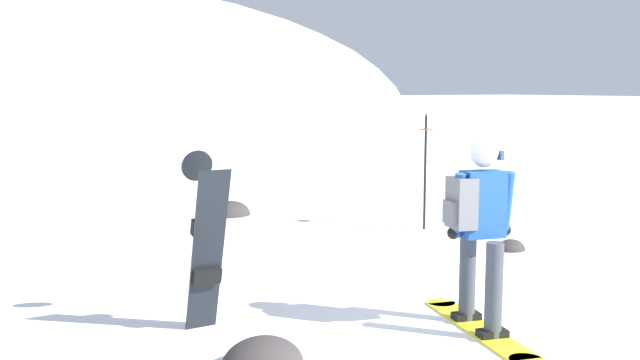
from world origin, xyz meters
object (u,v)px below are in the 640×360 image
at_px(spare_snowboard, 206,242).
at_px(rock_small, 511,250).
at_px(snowboarder_main, 478,229).
at_px(rock_dark, 230,215).
at_px(piste_marker_near, 425,162).

height_order(spare_snowboard, rock_small, spare_snowboard).
distance_m(spare_snowboard, rock_small, 4.84).
bearing_deg(snowboarder_main, rock_small, 39.51).
distance_m(spare_snowboard, rock_dark, 5.89).
height_order(snowboarder_main, piste_marker_near, piste_marker_near).
xyz_separation_m(piste_marker_near, rock_small, (0.11, -1.68, -1.02)).
distance_m(snowboarder_main, spare_snowboard, 2.37).
bearing_deg(piste_marker_near, spare_snowboard, -149.55).
relative_size(spare_snowboard, rock_small, 3.99).
bearing_deg(rock_small, snowboarder_main, -140.49).
distance_m(piste_marker_near, rock_small, 1.97).
bearing_deg(spare_snowboard, rock_small, 12.02).
bearing_deg(snowboarder_main, rock_dark, 86.24).
bearing_deg(rock_small, spare_snowboard, -167.98).
relative_size(snowboarder_main, rock_small, 4.46).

